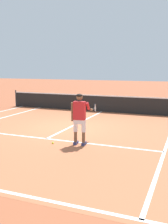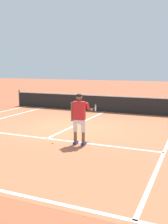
% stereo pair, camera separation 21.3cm
% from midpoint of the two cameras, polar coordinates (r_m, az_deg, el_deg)
% --- Properties ---
extents(ground_plane, '(80.00, 80.00, 0.00)m').
position_cam_midpoint_polar(ground_plane, '(11.54, -2.33, -3.31)').
color(ground_plane, '#9E5133').
extents(court_inner_surface, '(10.98, 10.78, 0.00)m').
position_cam_midpoint_polar(court_inner_surface, '(10.88, -4.05, -4.11)').
color(court_inner_surface, '#B2603D').
rests_on(court_inner_surface, ground).
extents(line_service, '(8.23, 0.10, 0.01)m').
position_cam_midpoint_polar(line_service, '(9.85, -7.29, -5.60)').
color(line_service, white).
rests_on(line_service, ground).
extents(line_centre_service, '(0.10, 6.40, 0.01)m').
position_cam_midpoint_polar(line_centre_service, '(12.64, 0.08, -2.15)').
color(line_centre_service, white).
rests_on(line_centre_service, ground).
extents(line_singles_right, '(0.10, 10.38, 0.01)m').
position_cam_midpoint_polar(line_singles_right, '(9.76, 18.10, -6.16)').
color(line_singles_right, white).
rests_on(line_singles_right, ground).
extents(tennis_net, '(11.96, 0.08, 1.07)m').
position_cam_midpoint_polar(tennis_net, '(15.51, 4.74, 1.85)').
color(tennis_net, '#333338').
rests_on(tennis_net, ground).
extents(tennis_player, '(0.61, 1.16, 1.71)m').
position_cam_midpoint_polar(tennis_player, '(8.81, -0.23, -0.76)').
color(tennis_player, navy).
rests_on(tennis_player, ground).
extents(tennis_ball_near_feet, '(0.07, 0.07, 0.07)m').
position_cam_midpoint_polar(tennis_ball_near_feet, '(9.19, -6.01, -6.51)').
color(tennis_ball_near_feet, '#CCE02D').
rests_on(tennis_ball_near_feet, ground).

